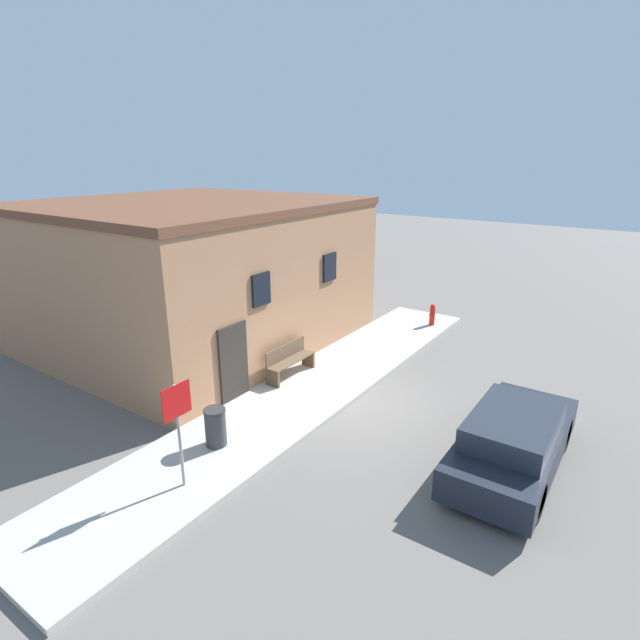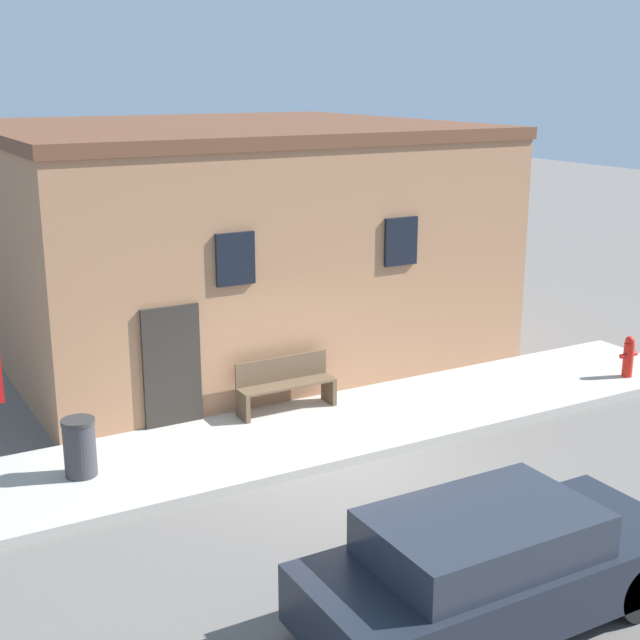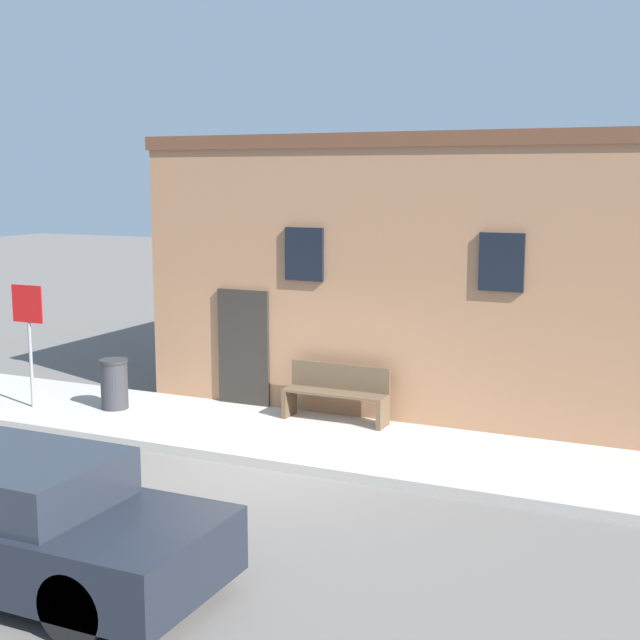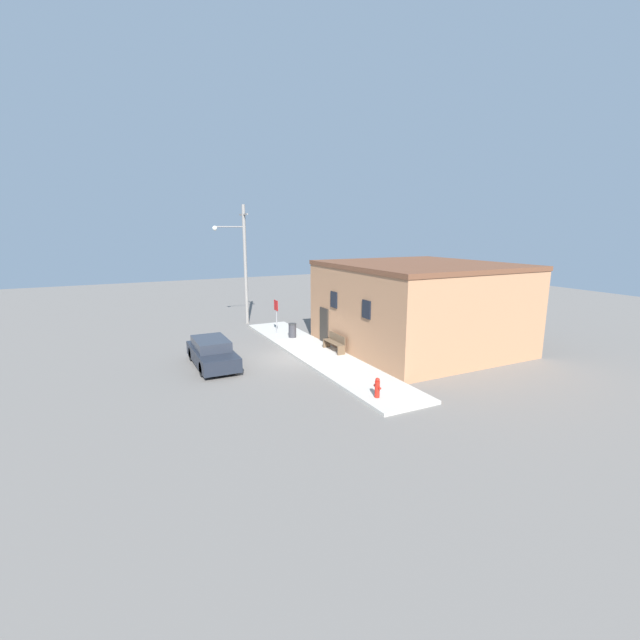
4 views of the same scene
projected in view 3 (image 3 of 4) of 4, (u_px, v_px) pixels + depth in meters
ground_plane at (260, 468)px, 12.86m from camera, size 80.00×80.00×0.00m
sidewalk at (301, 439)px, 14.06m from camera, size 16.56×2.68×0.14m
brick_building at (472, 261)px, 18.47m from camera, size 9.69×9.16×4.87m
stop_sign at (28, 322)px, 15.49m from camera, size 0.65×0.06×2.17m
bench at (337, 393)px, 14.77m from camera, size 1.78×0.44×0.94m
trash_bin at (114, 384)px, 15.56m from camera, size 0.49×0.49×0.88m
parked_car at (13, 519)px, 9.24m from camera, size 4.47×1.77×1.35m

